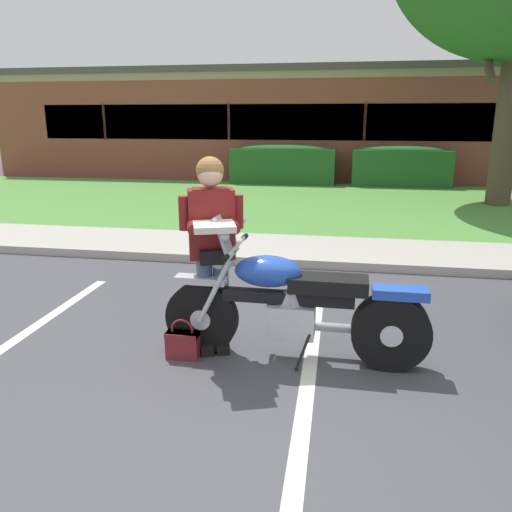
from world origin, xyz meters
The scene contains 11 objects.
ground_plane centered at (0.00, 0.00, 0.00)m, with size 140.00×140.00×0.00m, color #424247.
curb_strip centered at (0.00, 3.51, 0.06)m, with size 60.00×0.20×0.12m, color #ADA89E.
concrete_walk centered at (0.00, 4.36, 0.04)m, with size 60.00×1.50×0.08m, color #ADA89E.
grass_lawn centered at (0.00, 8.75, 0.03)m, with size 60.00×7.27×0.06m, color #518E3D.
stall_stripe_1 centered at (-0.13, 0.20, 0.00)m, with size 0.12×4.40×0.01m, color silver.
motorcycle centered at (-0.21, 0.71, 0.49)m, with size 2.24×0.82×1.26m.
rider_person centered at (-0.99, 0.75, 1.01)m, with size 0.55×0.65×1.70m.
handbag centered at (-1.22, 0.57, 0.14)m, with size 0.28×0.13×0.36m.
hedge_left centered at (-1.82, 12.20, 0.65)m, with size 3.16×0.90×1.24m.
hedge_center_left centered at (1.67, 12.20, 0.65)m, with size 2.82×0.90×1.24m.
brick_building centered at (0.59, 18.30, 1.81)m, with size 25.27×10.88×3.61m.
Camera 1 is at (0.09, -3.22, 2.01)m, focal length 35.26 mm.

